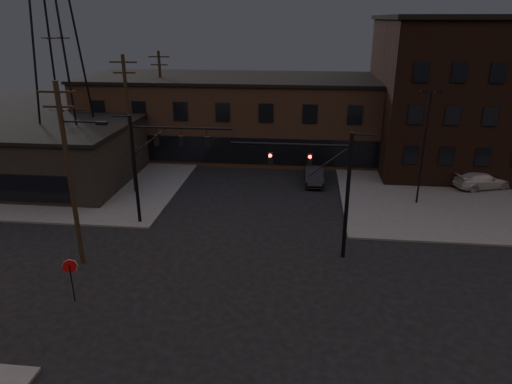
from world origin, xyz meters
TOP-DOWN VIEW (x-y plane):
  - ground at (0.00, 0.00)m, footprint 140.00×140.00m
  - sidewalk_ne at (22.00, 22.00)m, footprint 30.00×30.00m
  - sidewalk_nw at (-22.00, 22.00)m, footprint 30.00×30.00m
  - building_row at (0.00, 28.00)m, footprint 40.00×12.00m
  - building_right at (22.00, 26.00)m, footprint 22.00×16.00m
  - building_left at (-20.00, 16.00)m, footprint 16.00×12.00m
  - traffic_signal_near at (5.36, 4.50)m, footprint 7.12×0.24m
  - traffic_signal_far at (-6.72, 8.00)m, footprint 7.12×0.24m
  - stop_sign at (-8.00, -1.99)m, footprint 0.72×0.33m
  - utility_pole_near at (-9.43, 2.00)m, footprint 3.70×0.28m
  - utility_pole_mid at (-10.44, 14.00)m, footprint 3.70×0.28m
  - utility_pole_far at (-11.50, 26.00)m, footprint 2.20×0.28m
  - transmission_tower at (-18.00, 18.00)m, footprint 7.00×7.00m
  - lot_light_a at (13.00, 14.00)m, footprint 1.50×0.28m
  - lot_light_b at (19.00, 19.00)m, footprint 1.50×0.28m
  - parked_car_lot_a at (17.51, 20.21)m, footprint 4.58×2.47m
  - parked_car_lot_b at (19.34, 18.10)m, footprint 5.34×3.54m
  - car_crossing at (4.76, 18.22)m, footprint 1.79×4.74m

SIDE VIEW (x-z plane):
  - ground at x=0.00m, z-range 0.00..0.00m
  - sidewalk_ne at x=22.00m, z-range 0.00..0.15m
  - sidewalk_nw at x=-22.00m, z-range 0.00..0.15m
  - car_crossing at x=4.76m, z-range 0.00..1.55m
  - parked_car_lot_b at x=19.34m, z-range 0.15..1.59m
  - parked_car_lot_a at x=17.51m, z-range 0.15..1.63m
  - stop_sign at x=-8.00m, z-range 0.60..3.08m
  - building_left at x=-20.00m, z-range 0.00..5.00m
  - building_row at x=0.00m, z-range 0.00..8.00m
  - traffic_signal_near at x=5.36m, z-range 0.93..8.93m
  - traffic_signal_far at x=-6.72m, z-range 1.01..9.01m
  - lot_light_a at x=13.00m, z-range 0.94..10.08m
  - lot_light_b at x=19.00m, z-range 0.94..10.08m
  - utility_pole_far at x=-11.50m, z-range 0.28..11.28m
  - utility_pole_near at x=-9.43m, z-range 0.37..11.37m
  - utility_pole_mid at x=-10.44m, z-range 0.38..11.88m
  - building_right at x=22.00m, z-range 0.00..14.00m
  - transmission_tower at x=-18.00m, z-range 0.00..25.00m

